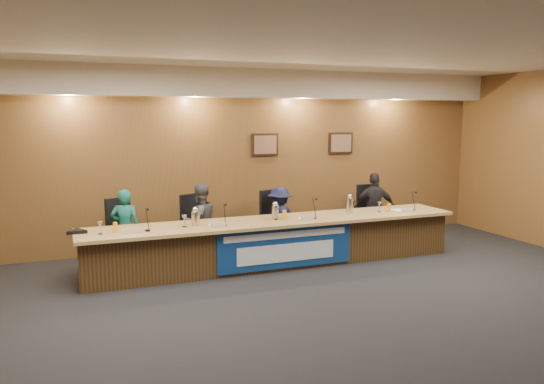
{
  "coord_description": "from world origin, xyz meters",
  "views": [
    {
      "loc": [
        -3.09,
        -5.31,
        2.37
      ],
      "look_at": [
        -0.03,
        2.52,
        1.17
      ],
      "focal_mm": 35.0,
      "sensor_mm": 36.0,
      "label": 1
    }
  ],
  "objects_px": {
    "carafe_left": "(195,219)",
    "speakerphone": "(77,231)",
    "panelist_c": "(280,220)",
    "carafe_mid": "(275,212)",
    "panelist_d": "(374,208)",
    "office_chair_c": "(278,224)",
    "office_chair_a": "(125,236)",
    "office_chair_d": "(371,217)",
    "panelist_a": "(125,228)",
    "dais_body": "(276,243)",
    "panelist_b": "(200,222)",
    "carafe_right": "(349,205)",
    "banner": "(286,247)",
    "office_chair_b": "(199,230)"
  },
  "relations": [
    {
      "from": "carafe_left",
      "to": "speakerphone",
      "type": "distance_m",
      "value": 1.68
    },
    {
      "from": "panelist_c",
      "to": "carafe_mid",
      "type": "xyz_separation_m",
      "value": [
        -0.38,
        -0.73,
        0.28
      ]
    },
    {
      "from": "panelist_d",
      "to": "office_chair_c",
      "type": "bearing_deg",
      "value": 19.13
    },
    {
      "from": "panelist_d",
      "to": "office_chair_a",
      "type": "xyz_separation_m",
      "value": [
        -4.56,
        0.1,
        -0.18
      ]
    },
    {
      "from": "office_chair_d",
      "to": "panelist_c",
      "type": "bearing_deg",
      "value": -171.63
    },
    {
      "from": "office_chair_a",
      "to": "office_chair_d",
      "type": "relative_size",
      "value": 1.0
    },
    {
      "from": "panelist_a",
      "to": "office_chair_a",
      "type": "bearing_deg",
      "value": -71.75
    },
    {
      "from": "dais_body",
      "to": "office_chair_a",
      "type": "bearing_deg",
      "value": 159.71
    },
    {
      "from": "speakerphone",
      "to": "office_chair_a",
      "type": "bearing_deg",
      "value": 47.13
    },
    {
      "from": "dais_body",
      "to": "carafe_mid",
      "type": "xyz_separation_m",
      "value": [
        -0.01,
        0.01,
        0.51
      ]
    },
    {
      "from": "speakerphone",
      "to": "panelist_d",
      "type": "bearing_deg",
      "value": 7.36
    },
    {
      "from": "panelist_b",
      "to": "office_chair_c",
      "type": "bearing_deg",
      "value": 164.71
    },
    {
      "from": "carafe_right",
      "to": "panelist_b",
      "type": "bearing_deg",
      "value": 163.64
    },
    {
      "from": "dais_body",
      "to": "office_chair_d",
      "type": "bearing_deg",
      "value": 20.08
    },
    {
      "from": "carafe_mid",
      "to": "panelist_c",
      "type": "bearing_deg",
      "value": 62.72
    },
    {
      "from": "panelist_c",
      "to": "carafe_left",
      "type": "bearing_deg",
      "value": 4.64
    },
    {
      "from": "speakerphone",
      "to": "carafe_mid",
      "type": "bearing_deg",
      "value": -0.87
    },
    {
      "from": "dais_body",
      "to": "panelist_c",
      "type": "distance_m",
      "value": 0.85
    },
    {
      "from": "office_chair_a",
      "to": "office_chair_c",
      "type": "xyz_separation_m",
      "value": [
        2.63,
        0.0,
        0.0
      ]
    },
    {
      "from": "panelist_a",
      "to": "carafe_left",
      "type": "relative_size",
      "value": 5.74
    },
    {
      "from": "panelist_a",
      "to": "office_chair_c",
      "type": "xyz_separation_m",
      "value": [
        2.63,
        0.1,
        -0.15
      ]
    },
    {
      "from": "panelist_d",
      "to": "speakerphone",
      "type": "bearing_deg",
      "value": 29.46
    },
    {
      "from": "carafe_left",
      "to": "panelist_c",
      "type": "bearing_deg",
      "value": 24.97
    },
    {
      "from": "dais_body",
      "to": "office_chair_c",
      "type": "bearing_deg",
      "value": 66.65
    },
    {
      "from": "panelist_a",
      "to": "office_chair_d",
      "type": "relative_size",
      "value": 2.61
    },
    {
      "from": "carafe_right",
      "to": "carafe_left",
      "type": "bearing_deg",
      "value": -178.33
    },
    {
      "from": "carafe_left",
      "to": "panelist_b",
      "type": "bearing_deg",
      "value": 71.58
    },
    {
      "from": "carafe_left",
      "to": "carafe_mid",
      "type": "xyz_separation_m",
      "value": [
        1.31,
        0.06,
        0.0
      ]
    },
    {
      "from": "dais_body",
      "to": "banner",
      "type": "distance_m",
      "value": 0.42
    },
    {
      "from": "panelist_c",
      "to": "office_chair_a",
      "type": "relative_size",
      "value": 2.41
    },
    {
      "from": "panelist_a",
      "to": "office_chair_b",
      "type": "distance_m",
      "value": 1.22
    },
    {
      "from": "banner",
      "to": "panelist_a",
      "type": "height_order",
      "value": "panelist_a"
    },
    {
      "from": "office_chair_d",
      "to": "carafe_mid",
      "type": "height_order",
      "value": "carafe_mid"
    },
    {
      "from": "office_chair_b",
      "to": "office_chair_d",
      "type": "relative_size",
      "value": 1.0
    },
    {
      "from": "dais_body",
      "to": "banner",
      "type": "relative_size",
      "value": 2.73
    },
    {
      "from": "office_chair_b",
      "to": "panelist_c",
      "type": "bearing_deg",
      "value": -27.28
    },
    {
      "from": "carafe_right",
      "to": "carafe_mid",
      "type": "bearing_deg",
      "value": -179.11
    },
    {
      "from": "carafe_mid",
      "to": "panelist_d",
      "type": "bearing_deg",
      "value": 17.52
    },
    {
      "from": "office_chair_a",
      "to": "carafe_right",
      "type": "xyz_separation_m",
      "value": [
        3.61,
        -0.81,
        0.4
      ]
    },
    {
      "from": "office_chair_c",
      "to": "carafe_right",
      "type": "relative_size",
      "value": 1.84
    },
    {
      "from": "office_chair_a",
      "to": "office_chair_b",
      "type": "xyz_separation_m",
      "value": [
        1.21,
        0.0,
        0.0
      ]
    },
    {
      "from": "panelist_a",
      "to": "office_chair_c",
      "type": "relative_size",
      "value": 2.61
    },
    {
      "from": "dais_body",
      "to": "panelist_d",
      "type": "relative_size",
      "value": 4.53
    },
    {
      "from": "panelist_a",
      "to": "panelist_b",
      "type": "bearing_deg",
      "value": -161.75
    },
    {
      "from": "office_chair_b",
      "to": "speakerphone",
      "type": "relative_size",
      "value": 1.5
    },
    {
      "from": "panelist_a",
      "to": "office_chair_b",
      "type": "bearing_deg",
      "value": -157.01
    },
    {
      "from": "office_chair_c",
      "to": "carafe_right",
      "type": "bearing_deg",
      "value": -62.24
    },
    {
      "from": "carafe_left",
      "to": "panelist_d",
      "type": "bearing_deg",
      "value": 12.24
    },
    {
      "from": "panelist_b",
      "to": "banner",
      "type": "bearing_deg",
      "value": 113.32
    },
    {
      "from": "carafe_left",
      "to": "carafe_mid",
      "type": "relative_size",
      "value": 0.99
    }
  ]
}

